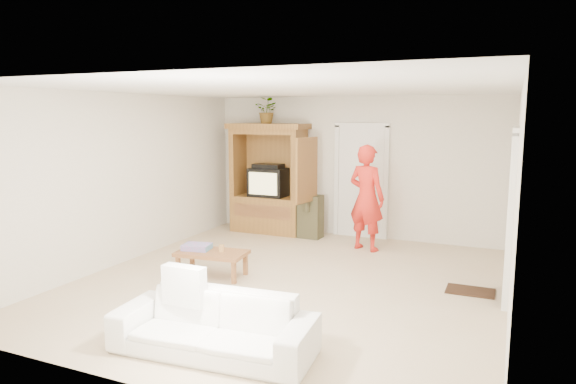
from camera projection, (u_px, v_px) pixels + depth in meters
name	position (u px, v px, depth m)	size (l,w,h in m)	color
floor	(289.00, 282.00, 7.02)	(6.00, 6.00, 0.00)	tan
ceiling	(289.00, 89.00, 6.62)	(6.00, 6.00, 0.00)	white
wall_back	(354.00, 167.00, 9.53)	(5.50, 5.50, 0.00)	silver
wall_front	(140.00, 238.00, 4.10)	(5.50, 5.50, 0.00)	silver
wall_left	(126.00, 178.00, 7.91)	(6.00, 6.00, 0.00)	silver
wall_right	(515.00, 203.00, 5.72)	(6.00, 6.00, 0.00)	silver
armoire	(270.00, 186.00, 9.91)	(1.82, 1.14, 2.10)	olive
door_back	(361.00, 183.00, 9.49)	(0.85, 0.05, 2.04)	white
doorway_right	(511.00, 217.00, 6.32)	(0.05, 0.90, 2.04)	black
framed_picture	(515.00, 161.00, 7.41)	(0.03, 0.60, 0.48)	black
doormat	(470.00, 291.00, 6.64)	(0.60, 0.40, 0.02)	#382316
plant	(268.00, 111.00, 9.68)	(0.44, 0.38, 0.48)	#4C7238
man	(366.00, 198.00, 8.58)	(0.65, 0.43, 1.78)	red
sofa	(214.00, 325.00, 4.91)	(1.94, 0.76, 0.57)	white
coffee_table	(212.00, 255.00, 7.23)	(1.02, 0.63, 0.36)	brown
towel	(197.00, 247.00, 7.32)	(0.38, 0.28, 0.08)	#D246A6
candle	(221.00, 248.00, 7.20)	(0.08, 0.08, 0.10)	tan
backpack_black	(308.00, 224.00, 9.70)	(0.35, 0.20, 0.43)	black
backpack_olive	(310.00, 216.00, 9.50)	(0.42, 0.31, 0.80)	#47442B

